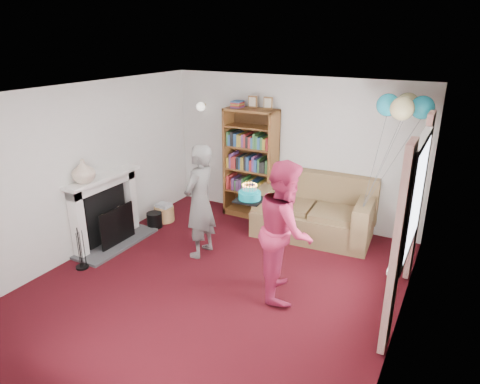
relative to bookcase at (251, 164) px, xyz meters
The scene contains 16 objects.
ground 2.58m from the bookcase, 73.71° to the right, with size 5.00×5.00×0.00m, color black.
wall_back 0.76m from the bookcase, 17.18° to the left, with size 4.50×0.02×2.50m, color silver.
wall_left 2.81m from the bookcase, 124.59° to the right, with size 0.02×5.00×2.50m, color silver.
wall_right 3.74m from the bookcase, 38.13° to the right, with size 0.02×5.00×2.50m, color silver.
ceiling 2.86m from the bookcase, 73.71° to the right, with size 4.50×5.00×0.01m, color white.
fireplace 2.58m from the bookcase, 123.85° to the right, with size 0.55×1.80×1.12m.
window_bay 3.35m from the bookcase, 30.60° to the right, with size 0.14×2.02×2.20m.
wall_sconce 1.42m from the bookcase, behind, with size 0.16×0.23×0.16m.
bookcase is the anchor object (origin of this frame).
sofa 1.44m from the bookcase, ahead, with size 1.86×0.98×0.98m.
wicker_basket 1.77m from the bookcase, 140.36° to the right, with size 0.35×0.35×0.32m.
person_striped 1.71m from the bookcase, 89.00° to the right, with size 0.62×0.41×1.70m, color black.
person_magenta 2.56m from the bookcase, 53.64° to the right, with size 0.85×0.67×1.76m, color #A82146.
birthday_cake 2.14m from the bookcase, 63.67° to the right, with size 0.35×0.35×0.22m.
balloons 2.81m from the bookcase, ahead, with size 0.77×0.75×1.68m.
mantel_vase 2.87m from the bookcase, 120.55° to the right, with size 0.33×0.33×0.34m, color beige.
Camera 1 is at (2.62, -4.20, 3.14)m, focal length 32.00 mm.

